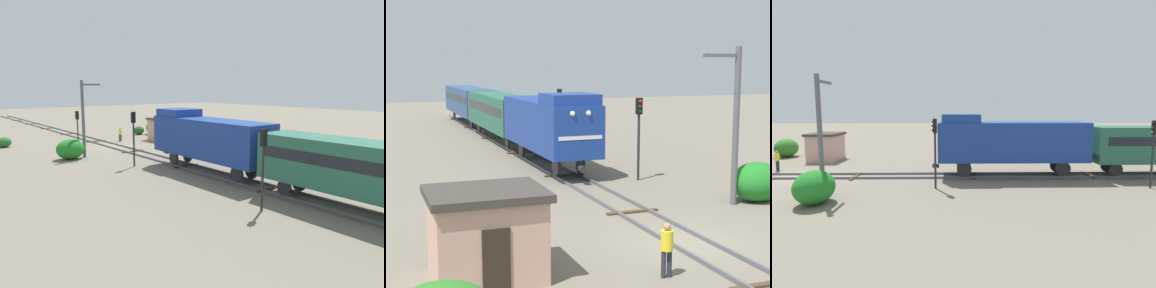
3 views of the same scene
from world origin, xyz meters
The scene contains 10 objects.
ground_plane centered at (0.00, 0.00, 0.00)m, with size 161.18×161.18×0.00m, color #756B5B.
railway_track centered at (0.00, 0.00, 0.07)m, with size 2.40×107.46×0.16m.
locomotive centered at (0.00, 16.19, 2.77)m, with size 2.90×11.60×4.60m.
traffic_signal_mid centered at (3.40, 10.80, 3.15)m, with size 0.32×0.34×4.56m.
traffic_signal_far centered at (3.60, 24.88, 3.07)m, with size 0.32×0.34×4.43m.
worker_near_track centered at (-2.40, -2.84, 1.00)m, with size 0.38×0.38×1.70m.
catenary_mast centered at (4.93, 4.24, 3.83)m, with size 1.94×0.28×7.17m.
relay_hut centered at (-7.50, -1.00, 1.39)m, with size 3.50×2.90×2.74m.
bush_near centered at (6.41, 4.41, 0.93)m, with size 2.55×2.09×1.85m, color #207A26.
bush_mid centered at (-9.50, -6.09, 0.98)m, with size 2.69×2.20×1.96m, color #307926.
Camera 3 is at (22.51, 12.31, 5.25)m, focal length 28.00 mm.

